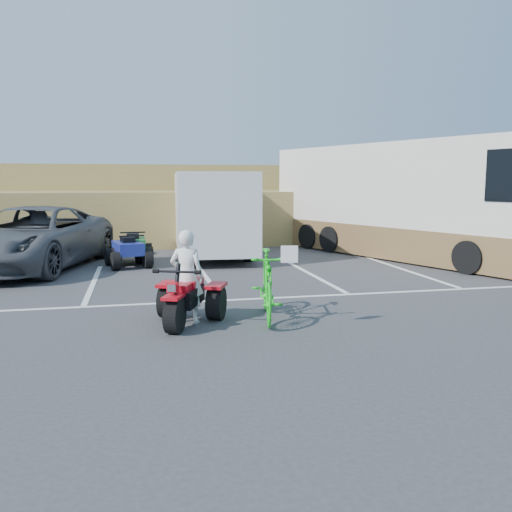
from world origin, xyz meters
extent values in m
plane|color=#37373A|center=(0.00, 0.00, 0.00)|extent=(100.00, 100.00, 0.00)
cube|color=white|center=(-2.70, 5.00, 0.00)|extent=(0.12, 5.00, 0.01)
cube|color=white|center=(0.00, 5.00, 0.00)|extent=(0.12, 5.00, 0.01)
cube|color=white|center=(2.70, 5.00, 0.00)|extent=(0.12, 5.00, 0.01)
cube|color=white|center=(5.40, 5.00, 0.00)|extent=(0.12, 5.00, 0.01)
cube|color=white|center=(8.10, 5.00, 0.00)|extent=(0.12, 5.00, 0.01)
cube|color=white|center=(0.00, 2.40, 0.00)|extent=(28.00, 0.12, 0.01)
cube|color=olive|center=(0.00, 14.00, 1.00)|extent=(40.00, 6.00, 2.00)
cube|color=olive|center=(0.00, 17.50, 2.00)|extent=(40.00, 4.00, 2.20)
imported|color=white|center=(-0.86, 0.85, 0.79)|extent=(0.68, 0.57, 1.59)
imported|color=#14BF19|center=(0.52, 0.78, 0.60)|extent=(0.93, 2.07, 1.20)
imported|color=#484B50|center=(-4.48, 7.50, 0.85)|extent=(4.39, 6.66, 1.70)
cube|color=silver|center=(0.70, 9.01, 1.46)|extent=(2.59, 5.79, 2.36)
cylinder|color=black|center=(0.70, 9.01, 0.33)|extent=(2.11, 0.78, 0.66)
cube|color=silver|center=(6.56, 7.75, 1.79)|extent=(5.79, 9.92, 3.49)
cube|color=brown|center=(6.56, 7.75, 0.53)|extent=(5.83, 9.94, 0.97)
camera|label=1|loc=(-1.65, -8.16, 2.38)|focal=38.00mm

